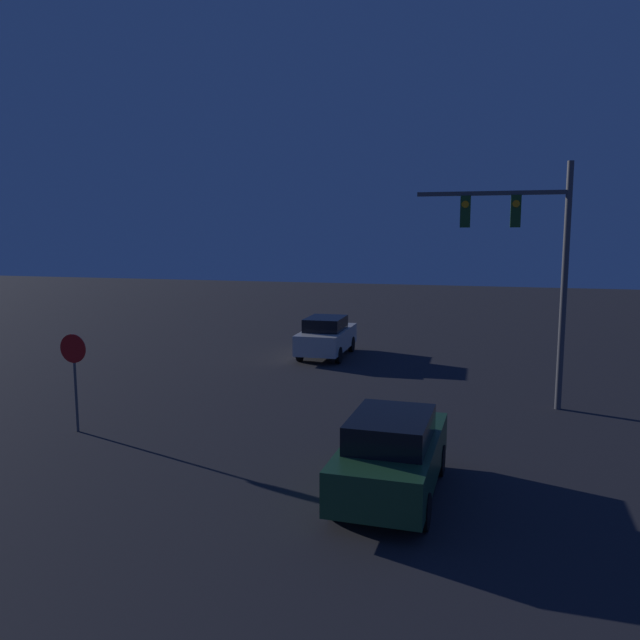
% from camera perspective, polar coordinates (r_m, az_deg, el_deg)
% --- Properties ---
extents(car_near, '(1.80, 4.21, 1.64)m').
position_cam_1_polar(car_near, '(12.25, 6.60, -12.02)').
color(car_near, '#1E4728').
rests_on(car_near, ground_plane).
extents(car_far, '(1.81, 4.22, 1.64)m').
position_cam_1_polar(car_far, '(25.48, 0.60, -1.48)').
color(car_far, beige).
rests_on(car_far, ground_plane).
extents(traffic_signal_mast, '(4.24, 0.30, 6.97)m').
position_cam_1_polar(traffic_signal_mast, '(18.62, 18.57, 6.17)').
color(traffic_signal_mast, '#4C4C51').
rests_on(traffic_signal_mast, ground_plane).
extents(stop_sign, '(0.73, 0.07, 2.52)m').
position_cam_1_polar(stop_sign, '(16.84, -21.57, -3.74)').
color(stop_sign, '#4C4C51').
rests_on(stop_sign, ground_plane).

